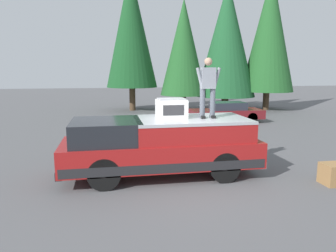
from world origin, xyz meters
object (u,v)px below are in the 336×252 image
wooden_crate (333,174)px  compressor_unit (171,108)px  person_on_truck_bed (208,86)px  parked_car_maroon (226,112)px  pickup_truck (161,146)px

wooden_crate → compressor_unit: bearing=67.5°
wooden_crate → person_on_truck_bed: bearing=64.2°
parked_car_maroon → wooden_crate: 10.25m
compressor_unit → wooden_crate: compressor_unit is taller
pickup_truck → wooden_crate: size_ratio=9.89×
pickup_truck → person_on_truck_bed: size_ratio=3.28×
compressor_unit → parked_car_maroon: size_ratio=0.20×
pickup_truck → parked_car_maroon: (8.66, -5.20, -0.29)m
parked_car_maroon → pickup_truck: bearing=149.0°
person_on_truck_bed → parked_car_maroon: bearing=-23.9°
pickup_truck → person_on_truck_bed: bearing=-93.2°
parked_car_maroon → wooden_crate: size_ratio=7.32×
pickup_truck → compressor_unit: compressor_unit is taller
pickup_truck → wooden_crate: (-1.55, -4.37, -0.59)m
pickup_truck → parked_car_maroon: 10.10m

